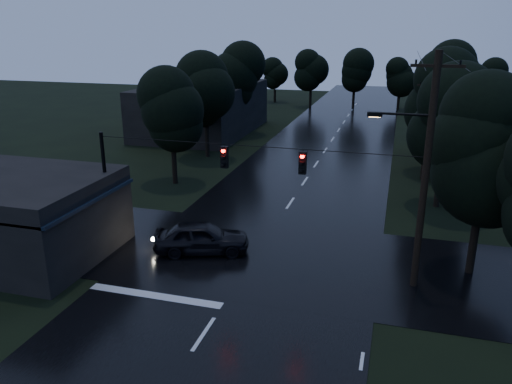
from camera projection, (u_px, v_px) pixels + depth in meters
The scene contains 16 objects.
main_road at pixel (316, 164), 41.25m from camera, with size 12.00×120.00×0.02m, color black.
cross_street at pixel (256, 255), 24.83m from camera, with size 60.00×9.00×0.02m, color black.
building_far_right at pixel (496, 138), 40.53m from camera, with size 10.00×14.00×4.40m, color black.
building_far_left at pixel (203, 109), 53.26m from camera, with size 10.00×16.00×5.00m, color black.
utility_pole_main at pixel (424, 170), 20.32m from camera, with size 3.50×0.30×10.00m.
utility_pole_far at pixel (427, 128), 36.02m from camera, with size 2.00×0.30×7.50m.
anchor_pole_left at pixel (107, 191), 24.94m from camera, with size 0.18×0.18×6.00m, color black.
span_signals at pixel (262, 159), 22.11m from camera, with size 15.00×0.37×1.12m.
tree_corner_near at pixel (488, 146), 21.23m from camera, with size 4.48×4.48×9.44m.
tree_left_a at pixel (171, 111), 34.66m from camera, with size 3.92×3.92×8.26m.
tree_left_b at pixel (206, 92), 42.00m from camera, with size 4.20×4.20×8.85m.
tree_left_c at pixel (236, 76), 51.16m from camera, with size 4.48×4.48×9.44m.
tree_right_a at pixel (447, 118), 29.82m from camera, with size 4.20×4.20×8.85m.
tree_right_b at pixel (448, 96), 36.84m from camera, with size 4.48×4.48×9.44m.
tree_right_c at pixel (447, 78), 45.69m from camera, with size 4.76×4.76×10.03m.
car at pixel (202, 237), 24.95m from camera, with size 1.90×4.71×1.61m, color black.
Camera 1 is at (6.24, -9.69, 10.81)m, focal length 35.00 mm.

